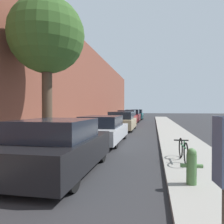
# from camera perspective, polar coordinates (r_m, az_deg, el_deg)

# --- Properties ---
(ground_plane) EXTENTS (120.00, 120.00, 0.00)m
(ground_plane) POSITION_cam_1_polar(r_m,az_deg,el_deg) (15.18, 4.78, -5.36)
(ground_plane) COLOR #28282B
(sidewalk_left) EXTENTS (2.00, 52.00, 0.12)m
(sidewalk_left) POSITION_cam_1_polar(r_m,az_deg,el_deg) (15.75, -5.82, -4.92)
(sidewalk_left) COLOR gray
(sidewalk_left) RESTS_ON ground
(sidewalk_right) EXTENTS (2.00, 52.00, 0.12)m
(sidewalk_right) POSITION_cam_1_polar(r_m,az_deg,el_deg) (15.14, 15.80, -5.19)
(sidewalk_right) COLOR gray
(sidewalk_right) RESTS_ON ground
(building_facade_left) EXTENTS (0.70, 52.00, 7.16)m
(building_facade_left) POSITION_cam_1_polar(r_m,az_deg,el_deg) (16.21, -10.45, 7.71)
(building_facade_left) COLOR brown
(building_facade_left) RESTS_ON ground
(parked_car_black) EXTENTS (1.89, 4.01, 1.39)m
(parked_car_black) POSITION_cam_1_polar(r_m,az_deg,el_deg) (5.91, -13.96, -8.95)
(parked_car_black) COLOR black
(parked_car_black) RESTS_ON ground
(parked_car_silver) EXTENTS (1.92, 4.63, 1.31)m
(parked_car_silver) POSITION_cam_1_polar(r_m,az_deg,el_deg) (10.58, -2.49, -4.69)
(parked_car_silver) COLOR black
(parked_car_silver) RESTS_ON ground
(parked_car_champagne) EXTENTS (1.91, 4.31, 1.42)m
(parked_car_champagne) POSITION_cam_1_polar(r_m,az_deg,el_deg) (16.57, 2.58, -2.51)
(parked_car_champagne) COLOR black
(parked_car_champagne) RESTS_ON ground
(parked_car_red) EXTENTS (1.76, 4.17, 1.49)m
(parked_car_red) POSITION_cam_1_polar(r_m,az_deg,el_deg) (21.47, 4.03, -1.63)
(parked_car_red) COLOR black
(parked_car_red) RESTS_ON ground
(parked_car_maroon) EXTENTS (1.77, 4.17, 1.51)m
(parked_car_maroon) POSITION_cam_1_polar(r_m,az_deg,el_deg) (26.79, 5.42, -1.08)
(parked_car_maroon) COLOR black
(parked_car_maroon) RESTS_ON ground
(parked_car_teal) EXTENTS (1.71, 4.34, 1.50)m
(parked_car_teal) POSITION_cam_1_polar(r_m,az_deg,el_deg) (32.45, 6.66, -0.73)
(parked_car_teal) COLOR black
(parked_car_teal) RESTS_ON ground
(street_tree_near) EXTENTS (2.82, 2.82, 5.70)m
(street_tree_near) POSITION_cam_1_polar(r_m,az_deg,el_deg) (8.89, -16.84, 18.43)
(street_tree_near) COLOR #4C3A2B
(street_tree_near) RESTS_ON sidewalk_left
(fire_hydrant) EXTENTS (0.44, 0.20, 0.74)m
(fire_hydrant) POSITION_cam_1_polar(r_m,az_deg,el_deg) (4.85, 20.25, -13.15)
(fire_hydrant) COLOR #47703D
(fire_hydrant) RESTS_ON sidewalk_right
(bicycle) EXTENTS (0.44, 1.53, 0.62)m
(bicycle) POSITION_cam_1_polar(r_m,az_deg,el_deg) (6.79, 18.26, -9.55)
(bicycle) COLOR black
(bicycle) RESTS_ON sidewalk_right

